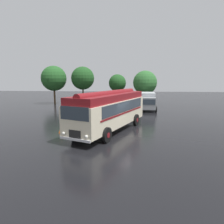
{
  "coord_description": "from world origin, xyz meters",
  "views": [
    {
      "loc": [
        1.22,
        -16.27,
        4.37
      ],
      "look_at": [
        -0.52,
        2.04,
        1.4
      ],
      "focal_mm": 32.0,
      "sensor_mm": 36.0,
      "label": 1
    }
  ],
  "objects": [
    {
      "name": "car_mid_left",
      "position": [
        1.0,
        13.18,
        0.85
      ],
      "size": [
        2.11,
        4.27,
        1.66
      ],
      "color": "#4C5156",
      "rests_on": "ground"
    },
    {
      "name": "tree_centre",
      "position": [
        -1.35,
        19.94,
        3.77
      ],
      "size": [
        3.09,
        3.14,
        5.36
      ],
      "color": "#4C3823",
      "rests_on": "ground"
    },
    {
      "name": "car_near_left",
      "position": [
        -1.85,
        12.33,
        0.85
      ],
      "size": [
        2.09,
        4.27,
        1.66
      ],
      "color": "maroon",
      "rests_on": "ground"
    },
    {
      "name": "ground_plane",
      "position": [
        0.0,
        0.0,
        0.0
      ],
      "size": [
        120.0,
        120.0,
        0.0
      ],
      "primitive_type": "plane",
      "color": "black"
    },
    {
      "name": "tree_left_of_centre",
      "position": [
        -7.49,
        19.05,
        4.69
      ],
      "size": [
        4.09,
        4.09,
        6.71
      ],
      "color": "#4C3823",
      "rests_on": "ground"
    },
    {
      "name": "vintage_bus",
      "position": [
        -0.53,
        0.53,
        1.89
      ],
      "size": [
        5.95,
        10.29,
        3.49
      ],
      "color": "beige",
      "rests_on": "ground"
    },
    {
      "name": "box_van",
      "position": [
        3.71,
        13.33,
        1.36
      ],
      "size": [
        2.52,
        5.85,
        2.5
      ],
      "color": "#B2B7BC",
      "rests_on": "ground"
    },
    {
      "name": "tree_far_left",
      "position": [
        -12.7,
        19.21,
        4.57
      ],
      "size": [
        4.53,
        4.53,
        6.89
      ],
      "color": "#4C3823",
      "rests_on": "ground"
    },
    {
      "name": "traffic_cone",
      "position": [
        -4.54,
        -0.65,
        0.28
      ],
      "size": [
        0.36,
        0.36,
        0.55
      ],
      "primitive_type": "cone",
      "color": "orange",
      "rests_on": "ground"
    },
    {
      "name": "tree_right_of_centre",
      "position": [
        3.69,
        18.88,
        3.95
      ],
      "size": [
        4.1,
        4.1,
        5.95
      ],
      "color": "#4C3823",
      "rests_on": "ground"
    }
  ]
}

